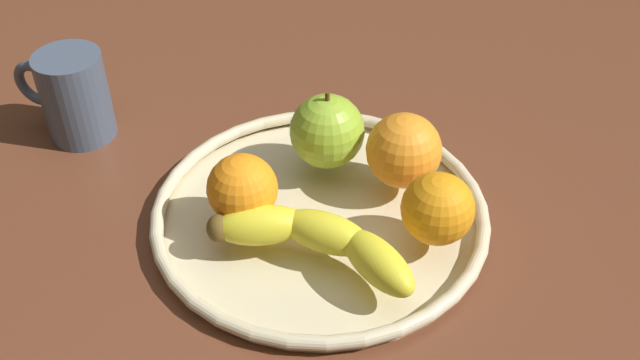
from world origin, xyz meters
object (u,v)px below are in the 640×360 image
fruit_bowl (320,213)px  apple (327,131)px  banana (316,239)px  orange_center (404,150)px  orange_front_left (242,189)px  ambient_mug (73,96)px  orange_back_left (438,209)px

fruit_bowl → apple: 7.67cm
banana → orange_center: size_ratio=2.79×
fruit_bowl → banana: banana is taller
fruit_bowl → orange_center: bearing=-133.6°
orange_front_left → orange_center: size_ratio=0.89×
fruit_bowl → ambient_mug: (27.29, -3.62, 3.63)cm
fruit_bowl → ambient_mug: size_ratio=2.88×
banana → orange_center: 12.15cm
banana → orange_back_left: 10.15cm
banana → orange_back_left: size_ratio=3.11×
apple → orange_back_left: size_ratio=1.26×
apple → orange_back_left: 13.32cm
orange_center → ambient_mug: (32.94, 2.31, -0.63)cm
orange_center → ambient_mug: bearing=4.0°
orange_back_left → ambient_mug: bearing=-5.5°
banana → orange_front_left: size_ratio=3.13×
banana → orange_front_left: (7.42, -2.09, 1.35)cm
apple → fruit_bowl: bearing=104.8°
orange_center → ambient_mug: size_ratio=0.66×
ambient_mug → fruit_bowl: bearing=172.4°
apple → orange_center: (-7.27, 0.20, -0.06)cm
ambient_mug → orange_center: bearing=-176.0°
apple → orange_center: size_ratio=1.14×
fruit_bowl → ambient_mug: ambient_mug is taller
orange_front_left → orange_center: 14.65cm
fruit_bowl → orange_front_left: 7.66cm
orange_back_left → ambient_mug: (37.49, -3.62, -0.29)cm
apple → orange_front_left: (4.05, 9.49, -0.43)cm
banana → ambient_mug: (29.04, -9.07, 1.08)cm
banana → orange_front_left: bearing=-12.4°
orange_front_left → orange_back_left: 16.22cm
orange_center → fruit_bowl: bearing=46.4°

